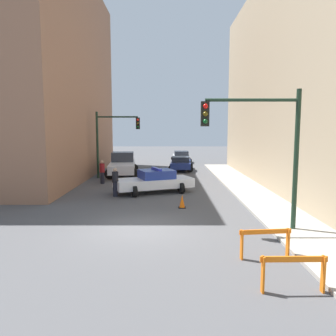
{
  "coord_description": "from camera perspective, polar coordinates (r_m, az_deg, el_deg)",
  "views": [
    {
      "loc": [
        1.15,
        -12.44,
        3.88
      ],
      "look_at": [
        1.13,
        7.49,
        1.49
      ],
      "focal_mm": 35.0,
      "sensor_mm": 36.0,
      "label": 1
    }
  ],
  "objects": [
    {
      "name": "building_corner_left",
      "position": [
        29.81,
        -26.99,
        13.98
      ],
      "size": [
        14.0,
        20.0,
        15.92
      ],
      "color": "#93664C",
      "rests_on": "ground_plane"
    },
    {
      "name": "traffic_cone",
      "position": [
        16.22,
        2.52,
        -5.85
      ],
      "size": [
        0.36,
        0.36,
        0.66
      ],
      "color": "black",
      "rests_on": "ground_plane"
    },
    {
      "name": "traffic_light_near",
      "position": [
        12.58,
        16.64,
        4.96
      ],
      "size": [
        3.64,
        0.35,
        5.2
      ],
      "color": "black",
      "rests_on": "sidewalk_right"
    },
    {
      "name": "pedestrian_corner",
      "position": [
        23.64,
        -11.33,
        -0.63
      ],
      "size": [
        0.5,
        0.5,
        1.66
      ],
      "rotation": [
        0.0,
        0.0,
        2.58
      ],
      "color": "black",
      "rests_on": "ground_plane"
    },
    {
      "name": "white_truck",
      "position": [
        27.62,
        -7.89,
        0.6
      ],
      "size": [
        2.96,
        5.56,
        1.9
      ],
      "rotation": [
        0.0,
        0.0,
        0.09
      ],
      "color": "silver",
      "rests_on": "ground_plane"
    },
    {
      "name": "parked_car_mid",
      "position": [
        38.24,
        2.36,
        2.03
      ],
      "size": [
        2.34,
        4.34,
        1.31
      ],
      "rotation": [
        0.0,
        0.0,
        0.02
      ],
      "color": "silver",
      "rests_on": "ground_plane"
    },
    {
      "name": "ground_plane",
      "position": [
        13.08,
        -5.08,
        -10.44
      ],
      "size": [
        120.0,
        120.0,
        0.0
      ],
      "primitive_type": "plane",
      "color": "#4C4C4F"
    },
    {
      "name": "police_car",
      "position": [
        19.98,
        -2.34,
        -2.25
      ],
      "size": [
        5.05,
        3.45,
        1.52
      ],
      "rotation": [
        0.0,
        0.0,
        1.95
      ],
      "color": "white",
      "rests_on": "ground_plane"
    },
    {
      "name": "traffic_light_far",
      "position": [
        26.11,
        -9.81,
        5.68
      ],
      "size": [
        3.44,
        0.35,
        5.2
      ],
      "color": "black",
      "rests_on": "ground_plane"
    },
    {
      "name": "pedestrian_crossing",
      "position": [
        19.05,
        -9.11,
        -2.37
      ],
      "size": [
        0.42,
        0.42,
        1.66
      ],
      "rotation": [
        0.0,
        0.0,
        4.53
      ],
      "color": "black",
      "rests_on": "ground_plane"
    },
    {
      "name": "sidewalk_right",
      "position": [
        13.96,
        21.57,
        -9.54
      ],
      "size": [
        2.4,
        44.0,
        0.12
      ],
      "color": "#9E998E",
      "rests_on": "ground_plane"
    },
    {
      "name": "barrier_mid",
      "position": [
        10.43,
        16.61,
        -11.7
      ],
      "size": [
        1.6,
        0.32,
        0.9
      ],
      "rotation": [
        0.0,
        0.0,
        0.11
      ],
      "color": "orange",
      "rests_on": "ground_plane"
    },
    {
      "name": "barrier_front",
      "position": [
        8.62,
        21.05,
        -15.91
      ],
      "size": [
        1.6,
        0.18,
        0.9
      ],
      "rotation": [
        0.0,
        0.0,
        0.02
      ],
      "color": "orange",
      "rests_on": "ground_plane"
    },
    {
      "name": "parked_car_near",
      "position": [
        30.59,
        2.32,
        0.83
      ],
      "size": [
        2.45,
        4.4,
        1.31
      ],
      "rotation": [
        0.0,
        0.0,
        -0.06
      ],
      "color": "navy",
      "rests_on": "ground_plane"
    }
  ]
}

